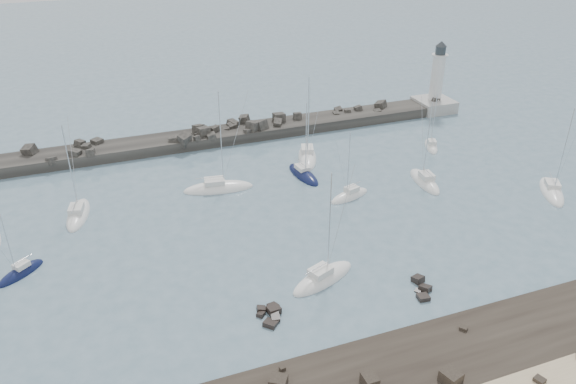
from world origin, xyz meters
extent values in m
plane|color=slate|center=(0.00, 0.00, 0.00)|extent=(400.00, 400.00, 0.00)
cube|color=black|center=(13.42, -18.37, 0.51)|extent=(0.96, 0.98, 0.33)
cube|color=black|center=(1.20, -21.41, 0.85)|extent=(1.28, 1.52, 0.99)
cube|color=black|center=(15.56, -26.57, 0.61)|extent=(1.06, 1.13, 0.51)
cube|color=black|center=(8.19, -23.65, 0.91)|extent=(1.99, 2.06, 1.11)
cube|color=black|center=(-6.49, -18.71, 0.84)|extent=(2.02, 1.97, 0.98)
cube|color=black|center=(-5.50, -17.06, 0.52)|extent=(0.59, 0.51, 0.35)
cube|color=black|center=(-4.63, -8.02, 0.12)|extent=(1.15, 1.01, 0.67)
cube|color=black|center=(-4.93, -8.90, 0.00)|extent=(1.15, 1.25, 0.94)
cube|color=black|center=(-3.37, -8.31, 0.09)|extent=(1.37, 1.44, 1.17)
cube|color=black|center=(-3.49, -8.88, 0.10)|extent=(1.49, 1.42, 1.31)
cube|color=black|center=(-4.44, -10.58, 0.08)|extent=(1.86, 1.86, 0.85)
cube|color=black|center=(-3.68, -9.89, 0.05)|extent=(1.08, 1.33, 1.06)
cube|color=black|center=(13.85, -11.33, -0.06)|extent=(1.08, 0.93, 0.73)
cube|color=black|center=(13.56, -11.23, 0.27)|extent=(1.60, 1.67, 0.92)
cube|color=black|center=(12.51, -12.49, -0.01)|extent=(1.39, 1.36, 1.02)
cube|color=black|center=(12.70, -11.17, -0.03)|extent=(0.96, 0.96, 0.55)
cube|color=black|center=(13.65, -9.60, 0.12)|extent=(1.52, 1.63, 1.31)
cube|color=#2B2926|center=(-7.50, 38.00, 0.20)|extent=(115.00, 6.00, 3.20)
cube|color=#2B2926|center=(-28.27, 39.41, 2.26)|extent=(2.85, 2.66, 2.35)
cube|color=#2B2926|center=(-21.48, 36.28, 2.07)|extent=(2.40, 2.25, 1.49)
cube|color=#2B2926|center=(-0.27, 37.16, 2.36)|extent=(2.26, 2.53, 1.98)
cube|color=#2B2926|center=(-0.98, 37.34, 1.83)|extent=(1.84, 1.93, 1.51)
cube|color=#2B2926|center=(28.20, 38.86, 1.83)|extent=(1.42, 1.51, 1.14)
cube|color=#2B2926|center=(9.99, 36.61, 2.17)|extent=(2.86, 3.02, 2.69)
cube|color=#2B2926|center=(0.80, 35.77, 1.89)|extent=(1.74, 1.73, 1.42)
cube|color=#2B2926|center=(-3.95, 35.56, 2.10)|extent=(2.58, 2.92, 2.63)
cube|color=#2B2926|center=(-17.82, 40.24, 1.90)|extent=(2.28, 2.34, 1.10)
cube|color=#2B2926|center=(35.36, 38.95, 2.26)|extent=(2.91, 2.82, 1.99)
cube|color=#2B2926|center=(-1.81, 35.43, 2.01)|extent=(1.35, 1.27, 1.29)
cube|color=#2B2926|center=(7.32, 35.80, 1.77)|extent=(1.77, 1.78, 1.35)
cube|color=#2B2926|center=(25.70, 38.78, 1.58)|extent=(1.36, 1.59, 1.27)
cube|color=#2B2926|center=(4.11, 38.79, 1.61)|extent=(2.30, 1.99, 1.47)
cube|color=#2B2926|center=(8.10, 40.53, 2.33)|extent=(2.43, 2.11, 1.95)
cube|color=#2B2926|center=(15.19, 38.75, 1.40)|extent=(0.97, 1.06, 0.82)
cube|color=#2B2926|center=(-19.66, 38.67, 1.89)|extent=(1.93, 1.74, 1.27)
cube|color=#2B2926|center=(30.66, 39.14, 1.77)|extent=(1.81, 1.90, 2.05)
cube|color=#2B2926|center=(26.94, 40.36, 1.79)|extent=(1.54, 1.52, 1.50)
cube|color=#2B2926|center=(5.66, 39.87, 1.95)|extent=(2.37, 2.43, 1.95)
cube|color=#2B2926|center=(2.04, 38.28, 2.12)|extent=(1.76, 1.47, 1.39)
cube|color=#2B2926|center=(-0.80, 38.73, 2.35)|extent=(2.26, 2.38, 2.03)
cube|color=#2B2926|center=(13.30, 37.09, 2.11)|extent=(2.02, 2.44, 1.85)
cube|color=#2B2926|center=(14.10, 38.69, 1.88)|extent=(2.57, 2.72, 1.70)
cube|color=#2B2926|center=(-19.13, 35.62, 2.04)|extent=(1.56, 1.84, 1.59)
cube|color=#2B2926|center=(-20.59, 40.07, 2.19)|extent=(2.14, 2.04, 1.52)
cube|color=#2B2926|center=(14.23, 38.88, 2.29)|extent=(2.07, 2.11, 2.23)
cube|color=#2B2926|center=(-25.07, 35.52, 1.66)|extent=(1.88, 2.07, 1.60)
cube|color=#2B2926|center=(8.50, 36.54, 2.32)|extent=(3.00, 2.96, 2.26)
cube|color=#2B2926|center=(5.35, 38.96, 2.12)|extent=(1.84, 1.79, 1.39)
cube|color=#2B2926|center=(46.61, 37.56, 2.15)|extent=(2.00, 1.83, 2.10)
cube|color=#2B2926|center=(-5.61, 36.70, 1.99)|extent=(1.88, 2.17, 1.17)
cube|color=#2B2926|center=(8.49, 36.24, 1.76)|extent=(1.58, 1.62, 1.23)
cube|color=#2B2926|center=(17.82, 38.76, 2.30)|extent=(1.61, 1.65, 1.49)
cube|color=#2B2926|center=(33.81, 37.34, 1.56)|extent=(1.55, 1.42, 1.21)
cube|color=#9D9D98|center=(47.00, 38.00, 0.80)|extent=(7.00, 7.00, 3.00)
cylinder|color=silver|center=(47.00, 38.00, 6.80)|extent=(2.50, 2.50, 9.00)
cylinder|color=silver|center=(47.00, 38.00, 11.23)|extent=(3.20, 3.20, 0.25)
cylinder|color=#2F3539|center=(47.00, 38.00, 12.10)|extent=(2.00, 2.00, 1.60)
cone|color=#2F3539|center=(47.00, 38.00, 13.40)|extent=(2.20, 2.20, 1.00)
ellipsoid|color=#0E163E|center=(-28.80, 7.77, 0.05)|extent=(5.86, 5.38, 1.75)
cube|color=white|center=(-28.57, 7.96, 1.10)|extent=(2.09, 2.04, 0.62)
cylinder|color=silver|center=(-29.18, 7.45, 4.90)|extent=(0.11, 0.11, 8.21)
cylinder|color=silver|center=(-28.25, 8.24, 1.68)|extent=(1.91, 1.64, 0.09)
ellipsoid|color=white|center=(-21.98, 19.29, 0.05)|extent=(4.58, 9.22, 2.32)
cube|color=white|center=(-22.08, 18.86, 1.42)|extent=(2.27, 2.80, 0.76)
cylinder|color=silver|center=(-21.83, 19.98, 7.00)|extent=(0.13, 0.13, 11.93)
cylinder|color=silver|center=(-22.21, 18.26, 2.12)|extent=(0.87, 3.48, 0.11)
ellipsoid|color=white|center=(-2.12, 20.08, 0.05)|extent=(10.75, 4.73, 2.42)
cube|color=white|center=(-2.63, 20.16, 1.43)|extent=(3.19, 2.50, 0.71)
cylinder|color=silver|center=(-1.30, 19.95, 8.09)|extent=(0.12, 0.12, 14.02)
cylinder|color=silver|center=(-3.35, 20.26, 2.09)|extent=(4.12, 0.72, 0.10)
ellipsoid|color=white|center=(14.45, 25.63, 0.05)|extent=(6.05, 10.11, 2.46)
cube|color=white|center=(14.61, 26.09, 1.48)|extent=(2.74, 3.20, 0.78)
cylinder|color=silver|center=(14.20, 24.90, 7.62)|extent=(0.13, 0.13, 13.05)
cylinder|color=silver|center=(14.84, 26.72, 2.21)|extent=(1.40, 3.68, 0.11)
ellipsoid|color=white|center=(3.65, -5.51, 0.05)|extent=(9.53, 6.04, 2.36)
cube|color=white|center=(3.22, -5.68, 1.43)|extent=(3.06, 2.66, 0.76)
cylinder|color=silver|center=(4.33, -5.23, 7.22)|extent=(0.13, 0.13, 12.34)
cylinder|color=silver|center=(2.63, -5.92, 2.14)|extent=(3.43, 1.47, 0.11)
ellipsoid|color=#0E163E|center=(11.44, 19.87, 0.05)|extent=(3.53, 8.54, 2.05)
cube|color=white|center=(11.39, 20.28, 1.24)|extent=(1.93, 2.50, 0.64)
cylinder|color=silver|center=(11.52, 19.21, 6.52)|extent=(0.11, 0.11, 11.20)
cylinder|color=silver|center=(11.32, 20.86, 1.83)|extent=(0.48, 3.31, 0.09)
ellipsoid|color=white|center=(15.12, 11.07, 0.05)|extent=(7.19, 4.03, 1.99)
cube|color=white|center=(15.44, 11.17, 1.24)|extent=(2.24, 1.88, 0.70)
cylinder|color=silver|center=(14.59, 10.91, 5.53)|extent=(0.12, 0.12, 9.28)
cylinder|color=silver|center=(15.90, 11.31, 1.89)|extent=(2.66, 0.89, 0.10)
ellipsoid|color=white|center=(27.82, 11.18, 0.05)|extent=(3.62, 8.81, 2.33)
cube|color=white|center=(27.77, 10.75, 1.43)|extent=(1.99, 2.58, 0.79)
cylinder|color=silver|center=(27.90, 11.86, 6.82)|extent=(0.13, 0.13, 11.56)
cylinder|color=silver|center=(27.70, 10.16, 2.16)|extent=(0.51, 3.42, 0.11)
ellipsoid|color=white|center=(43.59, 1.85, 0.05)|extent=(7.18, 9.43, 2.16)
cube|color=white|center=(43.83, 2.25, 1.29)|extent=(2.92, 3.18, 0.64)
cylinder|color=silver|center=(43.22, 1.21, 7.22)|extent=(0.11, 0.11, 12.50)
cylinder|color=silver|center=(44.16, 2.80, 1.88)|extent=(1.96, 3.23, 0.09)
ellipsoid|color=white|center=(36.25, 22.26, 0.05)|extent=(4.33, 6.60, 1.82)
cube|color=white|center=(36.12, 21.97, 1.14)|extent=(1.88, 2.14, 0.64)
cylinder|color=silver|center=(36.45, 22.73, 5.10)|extent=(0.11, 0.11, 8.56)
cylinder|color=silver|center=(35.95, 21.56, 1.74)|extent=(1.09, 2.36, 0.09)
camera|label=1|loc=(-18.23, -52.51, 39.37)|focal=35.00mm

